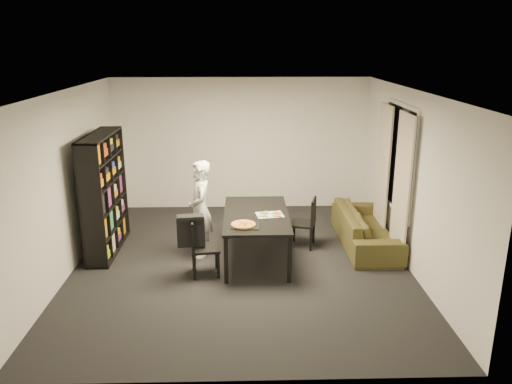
{
  "coord_description": "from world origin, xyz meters",
  "views": [
    {
      "loc": [
        0.03,
        -6.98,
        3.26
      ],
      "look_at": [
        0.23,
        0.3,
        1.05
      ],
      "focal_mm": 35.0,
      "sensor_mm": 36.0,
      "label": 1
    }
  ],
  "objects_px": {
    "person": "(200,209)",
    "pepperoni_pizza": "(243,224)",
    "bookshelf": "(104,194)",
    "sofa": "(366,228)",
    "dining_table": "(256,218)",
    "chair_right": "(307,219)",
    "baking_tray": "(246,225)",
    "chair_left": "(200,243)"
  },
  "relations": [
    {
      "from": "bookshelf",
      "to": "pepperoni_pizza",
      "type": "relative_size",
      "value": 5.43
    },
    {
      "from": "sofa",
      "to": "baking_tray",
      "type": "bearing_deg",
      "value": 116.99
    },
    {
      "from": "baking_tray",
      "to": "pepperoni_pizza",
      "type": "distance_m",
      "value": 0.04
    },
    {
      "from": "baking_tray",
      "to": "chair_right",
      "type": "bearing_deg",
      "value": 43.32
    },
    {
      "from": "person",
      "to": "baking_tray",
      "type": "xyz_separation_m",
      "value": [
        0.7,
        -0.66,
        -0.02
      ]
    },
    {
      "from": "dining_table",
      "to": "chair_left",
      "type": "bearing_deg",
      "value": -146.46
    },
    {
      "from": "dining_table",
      "to": "chair_right",
      "type": "xyz_separation_m",
      "value": [
        0.85,
        0.44,
        -0.2
      ]
    },
    {
      "from": "bookshelf",
      "to": "sofa",
      "type": "height_order",
      "value": "bookshelf"
    },
    {
      "from": "chair_right",
      "to": "person",
      "type": "bearing_deg",
      "value": -64.27
    },
    {
      "from": "sofa",
      "to": "bookshelf",
      "type": "bearing_deg",
      "value": 91.36
    },
    {
      "from": "dining_table",
      "to": "chair_left",
      "type": "distance_m",
      "value": 1.01
    },
    {
      "from": "person",
      "to": "sofa",
      "type": "distance_m",
      "value": 2.76
    },
    {
      "from": "bookshelf",
      "to": "sofa",
      "type": "relative_size",
      "value": 0.94
    },
    {
      "from": "chair_right",
      "to": "person",
      "type": "height_order",
      "value": "person"
    },
    {
      "from": "baking_tray",
      "to": "sofa",
      "type": "xyz_separation_m",
      "value": [
        1.99,
        1.02,
        -0.45
      ]
    },
    {
      "from": "chair_left",
      "to": "person",
      "type": "distance_m",
      "value": 0.74
    },
    {
      "from": "chair_left",
      "to": "person",
      "type": "height_order",
      "value": "person"
    },
    {
      "from": "dining_table",
      "to": "chair_right",
      "type": "height_order",
      "value": "chair_right"
    },
    {
      "from": "person",
      "to": "bookshelf",
      "type": "bearing_deg",
      "value": -109.92
    },
    {
      "from": "pepperoni_pizza",
      "to": "sofa",
      "type": "bearing_deg",
      "value": 26.84
    },
    {
      "from": "dining_table",
      "to": "pepperoni_pizza",
      "type": "bearing_deg",
      "value": -110.51
    },
    {
      "from": "dining_table",
      "to": "sofa",
      "type": "xyz_separation_m",
      "value": [
        1.83,
        0.5,
        -0.37
      ]
    },
    {
      "from": "bookshelf",
      "to": "chair_left",
      "type": "xyz_separation_m",
      "value": [
        1.56,
        -0.95,
        -0.47
      ]
    },
    {
      "from": "bookshelf",
      "to": "chair_right",
      "type": "xyz_separation_m",
      "value": [
        3.24,
        0.04,
        -0.48
      ]
    },
    {
      "from": "bookshelf",
      "to": "chair_right",
      "type": "bearing_deg",
      "value": 0.7
    },
    {
      "from": "baking_tray",
      "to": "bookshelf",
      "type": "bearing_deg",
      "value": 157.64
    },
    {
      "from": "chair_right",
      "to": "pepperoni_pizza",
      "type": "height_order",
      "value": "chair_right"
    },
    {
      "from": "bookshelf",
      "to": "pepperoni_pizza",
      "type": "distance_m",
      "value": 2.39
    },
    {
      "from": "person",
      "to": "dining_table",
      "type": "bearing_deg",
      "value": 70.52
    },
    {
      "from": "person",
      "to": "baking_tray",
      "type": "height_order",
      "value": "person"
    },
    {
      "from": "person",
      "to": "baking_tray",
      "type": "bearing_deg",
      "value": 36.51
    },
    {
      "from": "bookshelf",
      "to": "dining_table",
      "type": "relative_size",
      "value": 1.08
    },
    {
      "from": "dining_table",
      "to": "baking_tray",
      "type": "height_order",
      "value": "baking_tray"
    },
    {
      "from": "person",
      "to": "pepperoni_pizza",
      "type": "bearing_deg",
      "value": 34.6
    },
    {
      "from": "dining_table",
      "to": "chair_left",
      "type": "relative_size",
      "value": 2.08
    },
    {
      "from": "dining_table",
      "to": "sofa",
      "type": "relative_size",
      "value": 0.87
    },
    {
      "from": "pepperoni_pizza",
      "to": "sofa",
      "type": "height_order",
      "value": "pepperoni_pizza"
    },
    {
      "from": "bookshelf",
      "to": "person",
      "type": "height_order",
      "value": "bookshelf"
    },
    {
      "from": "baking_tray",
      "to": "pepperoni_pizza",
      "type": "relative_size",
      "value": 1.14
    },
    {
      "from": "dining_table",
      "to": "person",
      "type": "bearing_deg",
      "value": 170.83
    },
    {
      "from": "bookshelf",
      "to": "dining_table",
      "type": "xyz_separation_m",
      "value": [
        2.39,
        -0.4,
        -0.28
      ]
    },
    {
      "from": "bookshelf",
      "to": "dining_table",
      "type": "height_order",
      "value": "bookshelf"
    }
  ]
}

